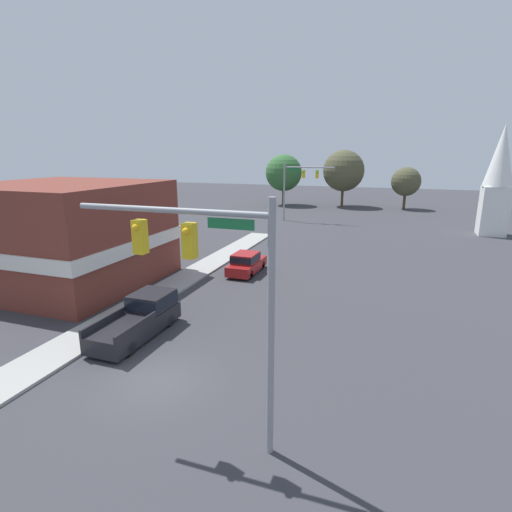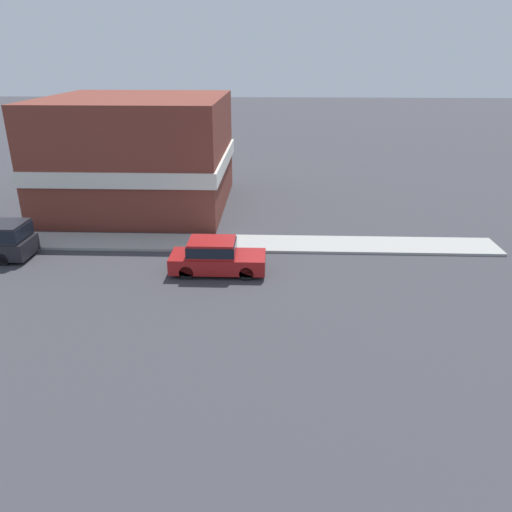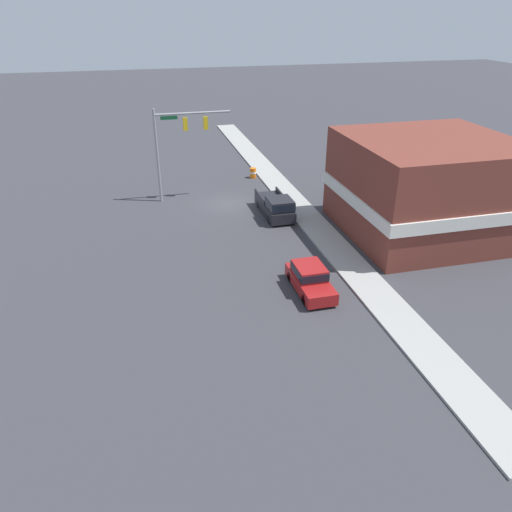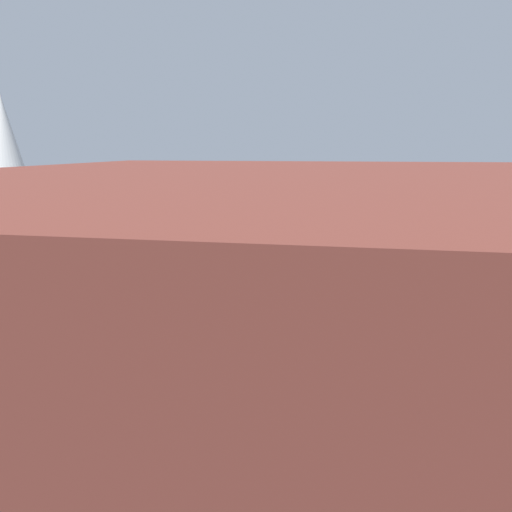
{
  "view_description": "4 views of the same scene",
  "coord_description": "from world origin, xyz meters",
  "views": [
    {
      "loc": [
        8.57,
        -12.32,
        9.05
      ],
      "look_at": [
        -0.65,
        13.81,
        1.87
      ],
      "focal_mm": 28.0,
      "sensor_mm": 36.0,
      "label": 1
    },
    {
      "loc": [
        19.49,
        18.1,
        9.69
      ],
      "look_at": [
        1.42,
        17.4,
        2.27
      ],
      "focal_mm": 35.0,
      "sensor_mm": 36.0,
      "label": 2
    },
    {
      "loc": [
        7.55,
        39.8,
        15.64
      ],
      "look_at": [
        1.13,
        14.51,
        2.3
      ],
      "focal_mm": 35.0,
      "sensor_mm": 36.0,
      "label": 3
    },
    {
      "loc": [
        -20.63,
        8.64,
        7.41
      ],
      "look_at": [
        1.09,
        12.78,
        2.61
      ],
      "focal_mm": 35.0,
      "sensor_mm": 36.0,
      "label": 4
    }
  ],
  "objects": [
    {
      "name": "ground_plane",
      "position": [
        0.0,
        0.0,
        0.0
      ],
      "size": [
        200.0,
        200.0,
        0.0
      ],
      "primitive_type": "plane",
      "color": "#38383D"
    },
    {
      "name": "sidewalk_curb",
      "position": [
        -5.7,
        0.0,
        0.07
      ],
      "size": [
        2.4,
        60.0,
        0.14
      ],
      "color": "#9E9E99",
      "rests_on": "ground"
    },
    {
      "name": "near_signal_assembly",
      "position": [
        3.62,
        -2.23,
        5.67
      ],
      "size": [
        6.43,
        0.49,
        7.93
      ],
      "color": "gray",
      "rests_on": "ground"
    },
    {
      "name": "far_signal_assembly",
      "position": [
        -4.01,
        40.42,
        5.53
      ],
      "size": [
        6.72,
        0.49,
        7.7
      ],
      "color": "gray",
      "rests_on": "ground"
    },
    {
      "name": "car_lead",
      "position": [
        -2.0,
        15.38,
        0.84
      ],
      "size": [
        1.83,
        4.44,
        1.62
      ],
      "color": "black",
      "rests_on": "ground"
    },
    {
      "name": "pickup_truck_parked",
      "position": [
        -3.31,
        3.69,
        0.92
      ],
      "size": [
        1.98,
        5.5,
        1.87
      ],
      "color": "black",
      "rests_on": "ground"
    },
    {
      "name": "corner_brick_building",
      "position": [
        -13.14,
        9.15,
        3.48
      ],
      "size": [
        11.79,
        11.52,
        7.07
      ],
      "color": "brown",
      "rests_on": "ground"
    },
    {
      "name": "church_steeple",
      "position": [
        18.84,
        38.41,
        6.34
      ],
      "size": [
        3.01,
        3.01,
        12.11
      ],
      "color": "white",
      "rests_on": "ground"
    },
    {
      "name": "backdrop_tree_left_far",
      "position": [
        -10.58,
        56.55,
        5.63
      ],
      "size": [
        6.35,
        6.35,
        8.82
      ],
      "color": "#4C3823",
      "rests_on": "ground"
    },
    {
      "name": "backdrop_tree_left_mid",
      "position": [
        -0.42,
        58.0,
        6.08
      ],
      "size": [
        6.94,
        6.94,
        9.56
      ],
      "color": "#4C3823",
      "rests_on": "ground"
    },
    {
      "name": "backdrop_tree_center",
      "position": [
        9.72,
        58.05,
        4.48
      ],
      "size": [
        4.68,
        4.68,
        6.84
      ],
      "color": "#4C3823",
      "rests_on": "ground"
    }
  ]
}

